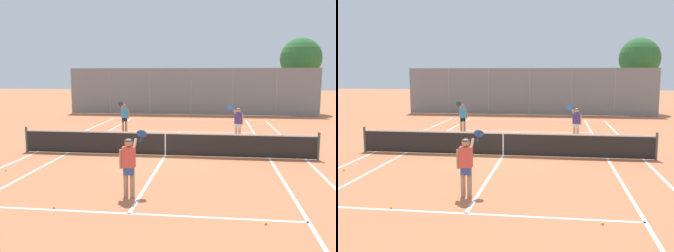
% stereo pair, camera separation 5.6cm
% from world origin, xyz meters
% --- Properties ---
extents(ground_plane, '(120.00, 120.00, 0.00)m').
position_xyz_m(ground_plane, '(0.00, 0.00, 0.00)').
color(ground_plane, '#C67047').
extents(court_line_markings, '(11.10, 23.90, 0.01)m').
position_xyz_m(court_line_markings, '(0.00, 0.00, 0.00)').
color(court_line_markings, silver).
rests_on(court_line_markings, ground).
extents(tennis_net, '(12.00, 0.10, 1.07)m').
position_xyz_m(tennis_net, '(0.00, 0.00, 0.51)').
color(tennis_net, '#474C47').
rests_on(tennis_net, ground).
extents(player_near_side, '(0.65, 0.74, 1.77)m').
position_xyz_m(player_near_side, '(-0.27, -5.18, 0.93)').
color(player_near_side, tan).
rests_on(player_near_side, ground).
extents(player_far_left, '(0.48, 0.87, 1.77)m').
position_xyz_m(player_far_left, '(-3.10, 5.70, 0.93)').
color(player_far_left, tan).
rests_on(player_far_left, ground).
extents(player_far_right, '(0.80, 0.71, 1.77)m').
position_xyz_m(player_far_right, '(3.11, 3.99, 0.93)').
color(player_far_right, '#D8A884').
rests_on(player_far_right, ground).
extents(loose_tennis_ball_0, '(0.07, 0.07, 0.07)m').
position_xyz_m(loose_tennis_ball_0, '(-1.93, -6.29, 0.03)').
color(loose_tennis_ball_0, '#D1DB33').
rests_on(loose_tennis_ball_0, ground).
extents(loose_tennis_ball_1, '(0.07, 0.07, 0.07)m').
position_xyz_m(loose_tennis_ball_1, '(3.16, -6.64, 0.03)').
color(loose_tennis_ball_1, '#D1DB33').
rests_on(loose_tennis_ball_1, ground).
extents(loose_tennis_ball_2, '(0.07, 0.07, 0.07)m').
position_xyz_m(loose_tennis_ball_2, '(2.47, 2.01, 0.03)').
color(loose_tennis_ball_2, '#D1DB33').
rests_on(loose_tennis_ball_2, ground).
extents(loose_tennis_ball_4, '(0.07, 0.07, 0.07)m').
position_xyz_m(loose_tennis_ball_4, '(-5.09, -3.10, 0.03)').
color(loose_tennis_ball_4, '#D1DB33').
rests_on(loose_tennis_ball_4, ground).
extents(back_fence, '(19.86, 0.08, 3.73)m').
position_xyz_m(back_fence, '(0.00, 15.05, 1.86)').
color(back_fence, gray).
rests_on(back_fence, ground).
extents(tree_behind_left, '(3.38, 3.38, 6.23)m').
position_xyz_m(tree_behind_left, '(9.01, 17.97, 4.43)').
color(tree_behind_left, brown).
rests_on(tree_behind_left, ground).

